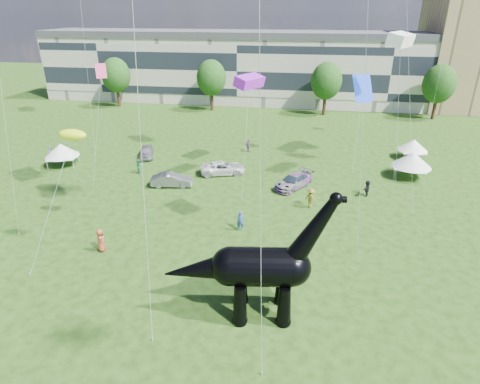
# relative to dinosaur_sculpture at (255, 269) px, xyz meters

# --- Properties ---
(ground) EXTENTS (220.00, 220.00, 0.00)m
(ground) POSITION_rel_dinosaur_sculpture_xyz_m (-2.75, -1.39, -3.21)
(ground) COLOR #16330C
(ground) RESTS_ON ground
(terrace_row) EXTENTS (78.00, 11.00, 12.00)m
(terrace_row) POSITION_rel_dinosaur_sculpture_xyz_m (-10.75, 60.61, 2.79)
(terrace_row) COLOR beige
(terrace_row) RESTS_ON ground
(tree_far_left) EXTENTS (5.20, 5.20, 9.44)m
(tree_far_left) POSITION_rel_dinosaur_sculpture_xyz_m (-32.75, 51.61, 3.08)
(tree_far_left) COLOR #382314
(tree_far_left) RESTS_ON ground
(tree_mid_left) EXTENTS (5.20, 5.20, 9.44)m
(tree_mid_left) POSITION_rel_dinosaur_sculpture_xyz_m (-14.75, 51.61, 3.08)
(tree_mid_left) COLOR #382314
(tree_mid_left) RESTS_ON ground
(tree_mid_right) EXTENTS (5.20, 5.20, 9.44)m
(tree_mid_right) POSITION_rel_dinosaur_sculpture_xyz_m (5.25, 51.61, 3.08)
(tree_mid_right) COLOR #382314
(tree_mid_right) RESTS_ON ground
(tree_far_right) EXTENTS (5.20, 5.20, 9.44)m
(tree_far_right) POSITION_rel_dinosaur_sculpture_xyz_m (23.25, 51.61, 3.08)
(tree_far_right) COLOR #382314
(tree_far_right) RESTS_ON ground
(dinosaur_sculpture) EXTENTS (10.46, 3.32, 8.51)m
(dinosaur_sculpture) POSITION_rel_dinosaur_sculpture_xyz_m (0.00, 0.00, 0.00)
(dinosaur_sculpture) COLOR black
(dinosaur_sculpture) RESTS_ON ground
(car_silver) EXTENTS (2.79, 4.38, 1.39)m
(car_silver) POSITION_rel_dinosaur_sculpture_xyz_m (-17.07, 25.66, -2.52)
(car_silver) COLOR silver
(car_silver) RESTS_ON ground
(car_grey) EXTENTS (4.49, 2.19, 1.42)m
(car_grey) POSITION_rel_dinosaur_sculpture_xyz_m (-11.07, 17.53, -2.51)
(car_grey) COLOR slate
(car_grey) RESTS_ON ground
(car_white) EXTENTS (5.51, 3.73, 1.40)m
(car_white) POSITION_rel_dinosaur_sculpture_xyz_m (-6.53, 21.80, -2.51)
(car_white) COLOR silver
(car_white) RESTS_ON ground
(car_dark) EXTENTS (4.36, 5.22, 1.43)m
(car_dark) POSITION_rel_dinosaur_sculpture_xyz_m (1.51, 19.33, -2.50)
(car_dark) COLOR #595960
(car_dark) RESTS_ON ground
(gazebo_near) EXTENTS (5.07, 5.07, 2.90)m
(gazebo_near) POSITION_rel_dinosaur_sculpture_xyz_m (14.06, 24.30, -1.17)
(gazebo_near) COLOR white
(gazebo_near) RESTS_ON ground
(gazebo_far) EXTENTS (3.77, 3.77, 2.45)m
(gazebo_far) POSITION_rel_dinosaur_sculpture_xyz_m (15.55, 30.68, -1.49)
(gazebo_far) COLOR white
(gazebo_far) RESTS_ON ground
(gazebo_left) EXTENTS (4.89, 4.89, 2.69)m
(gazebo_left) POSITION_rel_dinosaur_sculpture_xyz_m (-25.73, 21.25, -1.32)
(gazebo_left) COLOR silver
(gazebo_left) RESTS_ON ground
(visitors) EXTENTS (45.08, 41.01, 1.89)m
(visitors) POSITION_rel_dinosaur_sculpture_xyz_m (-5.83, 12.81, -2.33)
(visitors) COLOR black
(visitors) RESTS_ON ground
(kites) EXTENTS (55.12, 48.23, 29.23)m
(kites) POSITION_rel_dinosaur_sculpture_xyz_m (-3.13, 18.39, 11.39)
(kites) COLOR red
(kites) RESTS_ON ground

